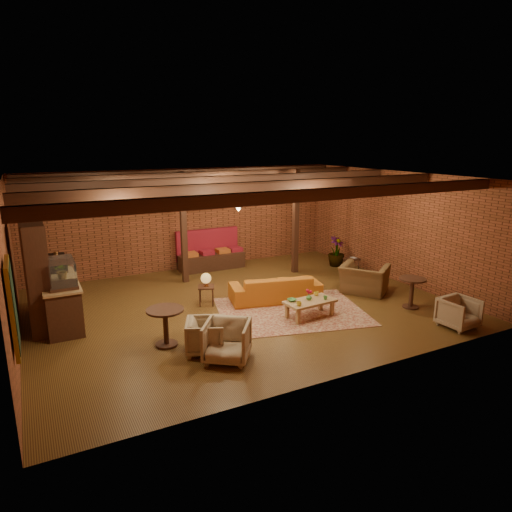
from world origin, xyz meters
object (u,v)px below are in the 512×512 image
armchair_a (205,334)px  armchair_right (365,274)px  sofa (275,288)px  round_table_right (412,288)px  round_table_left (166,321)px  armchair_far (459,311)px  coffee_table (309,302)px  plant_tall (338,222)px  side_table_lamp (206,281)px  side_table_book (352,259)px  armchair_b (227,339)px

armchair_a → armchair_right: bearing=-51.4°
sofa → round_table_right: bearing=157.0°
round_table_left → armchair_far: round_table_left is taller
round_table_left → round_table_right: (6.03, -0.68, -0.02)m
sofa → coffee_table: (0.14, -1.37, 0.03)m
armchair_right → plant_tall: 2.90m
coffee_table → armchair_a: armchair_a is taller
round_table_right → armchair_far: 1.39m
coffee_table → plant_tall: plant_tall is taller
side_table_lamp → round_table_right: (4.45, -2.53, -0.12)m
sofa → armchair_right: bearing=-179.7°
sofa → round_table_right: (2.75, -2.00, 0.17)m
side_table_lamp → side_table_book: (5.15, 0.68, -0.22)m
round_table_right → armchair_far: (0.02, -1.39, -0.14)m
coffee_table → armchair_b: armchair_b is taller
armchair_a → coffee_table: bearing=-54.7°
armchair_right → side_table_book: armchair_right is taller
sofa → armchair_b: size_ratio=2.74×
sofa → armchair_a: 3.32m
side_table_lamp → plant_tall: size_ratio=0.28×
sofa → side_table_lamp: side_table_lamp is taller
armchair_right → round_table_left: bearing=61.6°
sofa → coffee_table: 1.37m
coffee_table → armchair_far: (2.62, -2.02, 0.00)m
armchair_far → round_table_left: bearing=157.8°
armchair_right → plant_tall: (0.98, 2.56, 0.94)m
coffee_table → armchair_a: bearing=-168.1°
side_table_lamp → armchair_b: 3.09m
armchair_b → armchair_right: size_ratio=0.71×
armchair_far → plant_tall: bearing=79.5°
armchair_right → armchair_far: size_ratio=1.61×
round_table_right → armchair_far: bearing=-89.3°
armchair_b → armchair_right: armchair_right is taller
armchair_b → coffee_table: bearing=58.4°
armchair_b → plant_tall: size_ratio=0.29×
side_table_book → plant_tall: 1.32m
coffee_table → armchair_b: bearing=-157.1°
coffee_table → armchair_b: (-2.59, -1.09, 0.06)m
round_table_left → armchair_a: (0.60, -0.65, -0.16)m
round_table_left → armchair_right: armchair_right is taller
coffee_table → round_table_right: size_ratio=1.63×
armchair_a → armchair_far: size_ratio=1.00×
side_table_lamp → side_table_book: size_ratio=1.80×
armchair_a → armchair_b: size_ratio=0.88×
sofa → side_table_book: (3.45, 1.21, 0.07)m
armchair_b → armchair_a: bearing=151.2°
sofa → side_table_book: bearing=-147.7°
round_table_left → round_table_right: 6.07m
armchair_a → round_table_right: (5.43, -0.03, 0.14)m
side_table_book → armchair_far: size_ratio=0.62×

